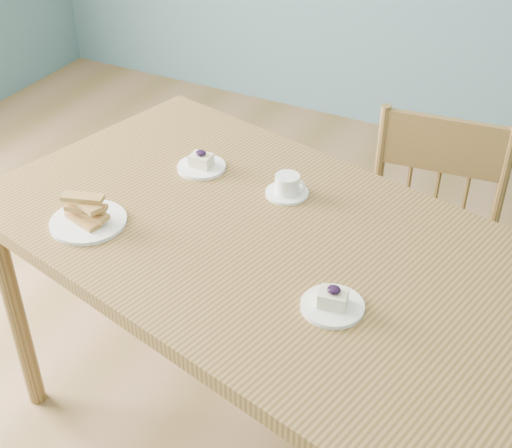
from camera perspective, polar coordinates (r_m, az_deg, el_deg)
name	(u,v)px	position (r m, az deg, el deg)	size (l,w,h in m)	color
room	(182,72)	(1.45, -5.91, 12.03)	(5.01, 5.01, 2.71)	#906743
dining_table	(266,260)	(1.89, 0.81, -2.92)	(1.71, 1.22, 0.83)	olive
dining_chair	(421,261)	(2.38, 13.07, -2.93)	(0.47, 0.45, 0.94)	olive
cheesecake_plate_near	(333,303)	(1.63, 6.15, -6.28)	(0.15, 0.15, 0.06)	white
cheesecake_plate_far	(201,164)	(2.12, -4.39, 4.80)	(0.14, 0.14, 0.06)	white
coffee_cup	(288,186)	(1.99, 2.54, 3.02)	(0.12, 0.12, 0.06)	white
biscotti_plate	(87,216)	(1.92, -13.34, 0.64)	(0.20, 0.20, 0.08)	white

